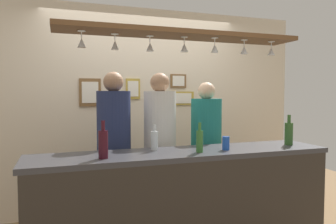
{
  "coord_description": "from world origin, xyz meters",
  "views": [
    {
      "loc": [
        -1.05,
        -2.97,
        1.5
      ],
      "look_at": [
        0.0,
        0.1,
        1.32
      ],
      "focal_mm": 34.31,
      "sensor_mm": 36.0,
      "label": 1
    }
  ],
  "objects": [
    {
      "name": "back_wall",
      "position": [
        0.0,
        1.1,
        1.3
      ],
      "size": [
        4.4,
        0.06,
        2.6
      ],
      "primitive_type": "cube",
      "color": "beige",
      "rests_on": "ground_plane"
    },
    {
      "name": "bar_counter",
      "position": [
        0.0,
        -0.5,
        0.67
      ],
      "size": [
        2.7,
        0.55,
        0.99
      ],
      "color": "#38383D",
      "rests_on": "ground_plane"
    },
    {
      "name": "overhead_glass_rack",
      "position": [
        0.0,
        -0.3,
        2.03
      ],
      "size": [
        2.2,
        0.36,
        0.04
      ],
      "primitive_type": "cube",
      "color": "brown"
    },
    {
      "name": "hanging_wineglass_far_left",
      "position": [
        -0.87,
        -0.3,
        1.91
      ],
      "size": [
        0.07,
        0.07,
        0.13
      ],
      "color": "silver",
      "rests_on": "overhead_glass_rack"
    },
    {
      "name": "hanging_wineglass_left",
      "position": [
        -0.59,
        -0.25,
        1.91
      ],
      "size": [
        0.07,
        0.07,
        0.13
      ],
      "color": "silver",
      "rests_on": "overhead_glass_rack"
    },
    {
      "name": "hanging_wineglass_center_left",
      "position": [
        -0.29,
        -0.26,
        1.91
      ],
      "size": [
        0.07,
        0.07,
        0.13
      ],
      "color": "silver",
      "rests_on": "overhead_glass_rack"
    },
    {
      "name": "hanging_wineglass_center",
      "position": [
        0.01,
        -0.31,
        1.91
      ],
      "size": [
        0.07,
        0.07,
        0.13
      ],
      "color": "silver",
      "rests_on": "overhead_glass_rack"
    },
    {
      "name": "hanging_wineglass_center_right",
      "position": [
        0.29,
        -0.36,
        1.91
      ],
      "size": [
        0.07,
        0.07,
        0.13
      ],
      "color": "silver",
      "rests_on": "overhead_glass_rack"
    },
    {
      "name": "hanging_wineglass_right",
      "position": [
        0.6,
        -0.35,
        1.91
      ],
      "size": [
        0.07,
        0.07,
        0.13
      ],
      "color": "silver",
      "rests_on": "overhead_glass_rack"
    },
    {
      "name": "hanging_wineglass_far_right",
      "position": [
        0.9,
        -0.35,
        1.91
      ],
      "size": [
        0.07,
        0.07,
        0.13
      ],
      "color": "silver",
      "rests_on": "overhead_glass_rack"
    },
    {
      "name": "person_left_navy_shirt",
      "position": [
        -0.53,
        0.25,
        1.04
      ],
      "size": [
        0.34,
        0.34,
        1.72
      ],
      "color": "#2D334C",
      "rests_on": "ground_plane"
    },
    {
      "name": "person_middle_white_patterned_shirt",
      "position": [
        -0.04,
        0.25,
        1.04
      ],
      "size": [
        0.34,
        0.34,
        1.72
      ],
      "color": "#2D334C",
      "rests_on": "ground_plane"
    },
    {
      "name": "person_right_teal_shirt",
      "position": [
        0.5,
        0.25,
        0.98
      ],
      "size": [
        0.34,
        0.34,
        1.63
      ],
      "color": "#2D334C",
      "rests_on": "ground_plane"
    },
    {
      "name": "bottle_beer_green_import",
      "position": [
        0.1,
        -0.45,
        1.1
      ],
      "size": [
        0.06,
        0.06,
        0.26
      ],
      "color": "#336B2D",
      "rests_on": "bar_counter"
    },
    {
      "name": "bottle_soda_clear",
      "position": [
        -0.24,
        -0.22,
        1.09
      ],
      "size": [
        0.06,
        0.06,
        0.23
      ],
      "color": "silver",
      "rests_on": "bar_counter"
    },
    {
      "name": "bottle_wine_dark_red",
      "position": [
        -0.72,
        -0.45,
        1.11
      ],
      "size": [
        0.08,
        0.08,
        0.3
      ],
      "color": "#380F19",
      "rests_on": "bar_counter"
    },
    {
      "name": "bottle_champagne_green",
      "position": [
        1.11,
        -0.36,
        1.11
      ],
      "size": [
        0.08,
        0.08,
        0.3
      ],
      "color": "#2D5623",
      "rests_on": "bar_counter"
    },
    {
      "name": "drink_can",
      "position": [
        0.38,
        -0.42,
        1.06
      ],
      "size": [
        0.07,
        0.07,
        0.12
      ],
      "primitive_type": "cylinder",
      "color": "#1E4CB2",
      "rests_on": "bar_counter"
    },
    {
      "name": "picture_frame_upper_small",
      "position": [
        0.47,
        1.06,
        1.67
      ],
      "size": [
        0.22,
        0.02,
        0.18
      ],
      "color": "brown",
      "rests_on": "back_wall"
    },
    {
      "name": "picture_frame_lower_pair",
      "position": [
        0.54,
        1.06,
        1.44
      ],
      "size": [
        0.3,
        0.02,
        0.18
      ],
      "color": "#B29338",
      "rests_on": "back_wall"
    },
    {
      "name": "picture_frame_caricature",
      "position": [
        -0.68,
        1.06,
        1.52
      ],
      "size": [
        0.26,
        0.02,
        0.34
      ],
      "color": "brown",
      "rests_on": "back_wall"
    },
    {
      "name": "picture_frame_crest",
      "position": [
        -0.15,
        1.06,
        1.57
      ],
      "size": [
        0.18,
        0.02,
        0.26
      ],
      "color": "#B29338",
      "rests_on": "back_wall"
    }
  ]
}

